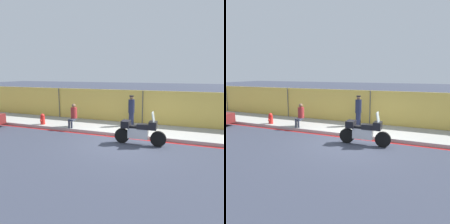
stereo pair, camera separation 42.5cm
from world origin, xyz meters
The scene contains 8 objects.
ground_plane centered at (0.00, 0.00, 0.00)m, with size 120.00×120.00×0.00m, color #333847.
sidewalk centered at (0.00, 2.10, 0.08)m, with size 42.39×2.58×0.16m.
curb_paint_stripe centered at (0.00, 0.72, 0.00)m, with size 42.39×0.18×0.01m.
storefront_fence centered at (0.00, 3.48, 1.06)m, with size 40.27×0.17×2.11m.
motorcycle centered at (0.61, 0.00, 0.60)m, with size 2.28×0.52×1.50m.
officer_standing centered at (-0.47, 2.61, 1.05)m, with size 0.35×0.35×1.71m.
person_seated_on_curb centered at (-3.42, 1.29, 0.87)m, with size 0.35×0.65×1.28m.
fire_hydrant centered at (-5.39, 1.17, 0.47)m, with size 0.26×0.32×0.63m.
Camera 2 is at (3.07, -8.92, 3.11)m, focal length 35.00 mm.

